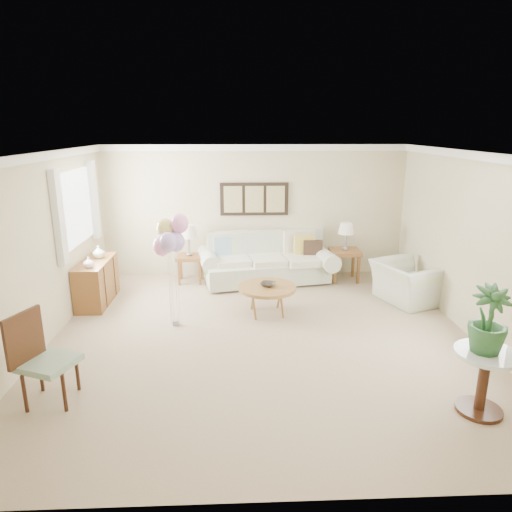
# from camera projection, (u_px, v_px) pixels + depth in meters

# --- Properties ---
(ground_plane) EXTENTS (6.00, 6.00, 0.00)m
(ground_plane) POSITION_uv_depth(u_px,v_px,m) (262.00, 337.00, 6.57)
(ground_plane) COLOR tan
(room_shell) EXTENTS (6.04, 6.04, 2.60)m
(room_shell) POSITION_uv_depth(u_px,v_px,m) (254.00, 225.00, 6.21)
(room_shell) COLOR beige
(room_shell) RESTS_ON ground
(wall_art_triptych) EXTENTS (1.35, 0.06, 0.65)m
(wall_art_triptych) POSITION_uv_depth(u_px,v_px,m) (254.00, 199.00, 9.00)
(wall_art_triptych) COLOR black
(wall_art_triptych) RESTS_ON ground
(sofa) EXTENTS (2.74, 1.36, 0.95)m
(sofa) POSITION_uv_depth(u_px,v_px,m) (267.00, 263.00, 8.87)
(sofa) COLOR beige
(sofa) RESTS_ON ground
(end_table_left) EXTENTS (0.50, 0.45, 0.54)m
(end_table_left) POSITION_uv_depth(u_px,v_px,m) (190.00, 260.00, 8.80)
(end_table_left) COLOR brown
(end_table_left) RESTS_ON ground
(end_table_right) EXTENTS (0.57, 0.52, 0.62)m
(end_table_right) POSITION_uv_depth(u_px,v_px,m) (345.00, 255.00, 8.89)
(end_table_right) COLOR brown
(end_table_right) RESTS_ON ground
(lamp_left) EXTENTS (0.33, 0.33, 0.59)m
(lamp_left) POSITION_uv_depth(u_px,v_px,m) (189.00, 232.00, 8.65)
(lamp_left) COLOR gray
(lamp_left) RESTS_ON end_table_left
(lamp_right) EXTENTS (0.30, 0.30, 0.54)m
(lamp_right) POSITION_uv_depth(u_px,v_px,m) (346.00, 229.00, 8.75)
(lamp_right) COLOR gray
(lamp_right) RESTS_ON end_table_right
(coffee_table) EXTENTS (0.93, 0.93, 0.47)m
(coffee_table) POSITION_uv_depth(u_px,v_px,m) (267.00, 288.00, 7.29)
(coffee_table) COLOR olive
(coffee_table) RESTS_ON ground
(decor_bowl) EXTENTS (0.30, 0.30, 0.06)m
(decor_bowl) POSITION_uv_depth(u_px,v_px,m) (268.00, 284.00, 7.27)
(decor_bowl) COLOR #2A2521
(decor_bowl) RESTS_ON coffee_table
(armchair) EXTENTS (1.24, 1.32, 0.69)m
(armchair) POSITION_uv_depth(u_px,v_px,m) (407.00, 282.00, 7.84)
(armchair) COLOR beige
(armchair) RESTS_ON ground
(side_table) EXTENTS (0.65, 0.65, 0.70)m
(side_table) POSITION_uv_depth(u_px,v_px,m) (485.00, 367.00, 4.71)
(side_table) COLOR silver
(side_table) RESTS_ON ground
(potted_plant) EXTENTS (0.41, 0.41, 0.70)m
(potted_plant) POSITION_uv_depth(u_px,v_px,m) (489.00, 320.00, 4.58)
(potted_plant) COLOR #255527
(potted_plant) RESTS_ON side_table
(accent_chair) EXTENTS (0.67, 0.67, 1.05)m
(accent_chair) POSITION_uv_depth(u_px,v_px,m) (41.00, 356.00, 4.90)
(accent_chair) COLOR gray
(accent_chair) RESTS_ON ground
(credenza) EXTENTS (0.46, 1.20, 0.74)m
(credenza) POSITION_uv_depth(u_px,v_px,m) (97.00, 282.00, 7.80)
(credenza) COLOR brown
(credenza) RESTS_ON ground
(vase_white) EXTENTS (0.21, 0.21, 0.17)m
(vase_white) POSITION_uv_depth(u_px,v_px,m) (88.00, 262.00, 7.32)
(vase_white) COLOR white
(vase_white) RESTS_ON credenza
(vase_sage) EXTENTS (0.23, 0.23, 0.21)m
(vase_sage) POSITION_uv_depth(u_px,v_px,m) (99.00, 252.00, 7.85)
(vase_sage) COLOR beige
(vase_sage) RESTS_ON credenza
(balloon_cluster) EXTENTS (0.51, 0.45, 1.72)m
(balloon_cluster) POSITION_uv_depth(u_px,v_px,m) (169.00, 238.00, 6.57)
(balloon_cluster) COLOR gray
(balloon_cluster) RESTS_ON ground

